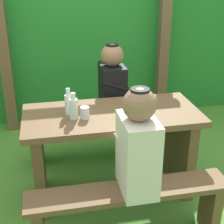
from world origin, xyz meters
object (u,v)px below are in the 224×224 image
(picnic_table, at_px, (112,139))
(bench_near, at_px, (129,204))
(bench_far, at_px, (100,128))
(bottle_right, at_px, (74,108))
(person_black_coat, at_px, (112,84))
(person_white_shirt, at_px, (138,145))
(bottle_left, at_px, (68,103))
(drinking_glass, at_px, (85,113))

(picnic_table, height_order, bench_near, picnic_table)
(bench_far, height_order, bottle_right, bottle_right)
(bench_near, bearing_deg, person_black_coat, 84.04)
(person_white_shirt, bearing_deg, bottle_right, 123.78)
(bottle_left, height_order, bottle_right, same)
(bench_near, xyz_separation_m, bottle_left, (-0.34, 0.63, 0.52))
(bench_near, height_order, bottle_left, bottle_left)
(bench_near, relative_size, person_white_shirt, 1.95)
(person_white_shirt, xyz_separation_m, bottle_right, (-0.35, 0.53, 0.06))
(picnic_table, bearing_deg, bottle_left, 172.11)
(bench_far, relative_size, person_white_shirt, 1.95)
(bench_near, height_order, drinking_glass, drinking_glass)
(bench_near, relative_size, drinking_glass, 15.04)
(bottle_right, bearing_deg, bottle_left, 106.38)
(bottle_left, bearing_deg, picnic_table, -7.89)
(drinking_glass, bearing_deg, bench_near, -66.83)
(picnic_table, xyz_separation_m, bench_near, (0.00, -0.59, -0.19))
(bench_far, height_order, person_white_shirt, person_white_shirt)
(person_black_coat, bearing_deg, bench_far, 178.45)
(picnic_table, xyz_separation_m, bench_far, (0.00, 0.59, -0.19))
(picnic_table, height_order, bench_far, picnic_table)
(picnic_table, bearing_deg, bench_far, 90.00)
(picnic_table, xyz_separation_m, person_white_shirt, (0.05, -0.59, 0.27))
(picnic_table, xyz_separation_m, bottle_left, (-0.34, 0.05, 0.33))
(bottle_right, bearing_deg, person_white_shirt, -56.22)
(drinking_glass, bearing_deg, bottle_left, 135.00)
(bottle_right, bearing_deg, picnic_table, 10.26)
(bench_near, bearing_deg, bottle_right, 119.84)
(person_black_coat, bearing_deg, bottle_left, -130.40)
(person_black_coat, relative_size, bottle_left, 3.41)
(drinking_glass, bearing_deg, bottle_right, 173.07)
(person_white_shirt, height_order, bottle_left, person_white_shirt)
(bottle_right, bearing_deg, person_black_coat, 56.22)
(picnic_table, xyz_separation_m, person_black_coat, (0.12, 0.59, 0.27))
(picnic_table, bearing_deg, person_black_coat, 78.17)
(drinking_glass, bearing_deg, person_black_coat, 61.96)
(picnic_table, distance_m, drinking_glass, 0.37)
(bench_far, bearing_deg, drinking_glass, -108.91)
(bench_near, bearing_deg, bench_far, 90.00)
(person_black_coat, xyz_separation_m, bottle_left, (-0.46, -0.54, 0.06))
(bench_far, height_order, drinking_glass, drinking_glass)
(bench_near, bearing_deg, picnic_table, 90.00)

